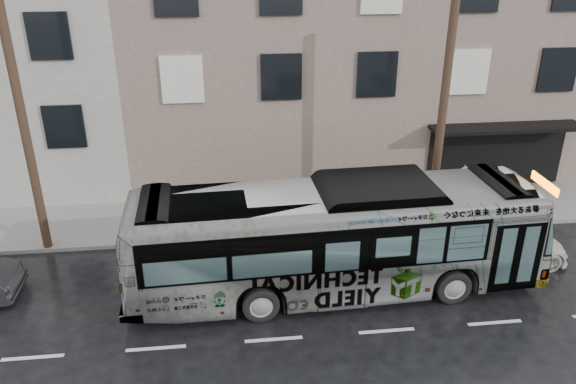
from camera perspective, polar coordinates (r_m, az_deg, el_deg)
The scene contains 8 objects.
ground at distance 18.02m, azimuth -2.21°, elevation -9.75°, with size 120.00×120.00×0.00m, color black.
sidewalk at distance 22.21m, azimuth -3.23°, elevation -2.52°, with size 90.00×3.60×0.15m, color gray.
building_taupe at distance 28.61m, azimuth 5.85°, elevation 14.99°, with size 20.00×12.00×11.00m, color gray.
utility_pole_front at distance 20.43m, azimuth 15.45°, elevation 8.00°, with size 0.30×0.30×9.00m, color #432F21.
utility_pole_rear at distance 20.06m, azimuth -25.28°, elevation 6.23°, with size 0.30×0.30×9.00m, color #432F21.
sign_post at distance 21.96m, azimuth 17.17°, elevation -0.28°, with size 0.06×0.06×2.40m, color slate.
bus at distance 17.19m, azimuth 4.84°, elevation -4.70°, with size 2.98×12.75×3.55m, color #B2B2B2.
white_sedan at distance 20.17m, azimuth 20.72°, elevation -5.24°, with size 1.89×4.65×1.35m, color silver.
Camera 1 is at (-1.04, -14.89, 10.11)m, focal length 35.00 mm.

